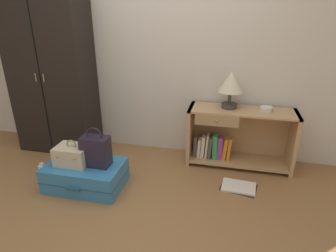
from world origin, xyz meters
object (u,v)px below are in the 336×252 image
table_lamp (231,84)px  handbag (96,151)px  wardrobe (52,73)px  bottle (43,171)px  bookshelf (235,137)px  suitcase_large (86,175)px  open_book_on_floor (239,187)px  train_case (73,155)px  bowl (266,109)px

table_lamp → handbag: bearing=-146.1°
wardrobe → bottle: wardrobe is taller
wardrobe → handbag: size_ratio=4.82×
bookshelf → suitcase_large: size_ratio=1.53×
open_book_on_floor → handbag: bearing=-167.8°
bottle → suitcase_large: bearing=-3.1°
suitcase_large → bottle: (-0.52, 0.03, -0.04)m
bookshelf → open_book_on_floor: size_ratio=2.98×
bottle → train_case: bearing=-5.4°
handbag → suitcase_large: bearing=-174.3°
train_case → handbag: bearing=5.8°
bookshelf → bowl: bearing=-1.5°
bookshelf → table_lamp: (-0.09, 0.02, 0.61)m
bowl → bottle: 2.46m
table_lamp → bottle: size_ratio=2.26×
train_case → open_book_on_floor: bearing=11.2°
train_case → wardrobe: bearing=129.3°
wardrobe → bottle: bearing=-73.2°
table_lamp → open_book_on_floor: table_lamp is taller
bowl → bottle: bowl is taller
suitcase_large → bowl: bearing=24.9°
bookshelf → bottle: bookshelf is taller
bowl → open_book_on_floor: (-0.22, -0.49, -0.68)m
bowl → open_book_on_floor: bowl is taller
handbag → bottle: bearing=178.7°
wardrobe → table_lamp: (2.09, 0.06, -0.03)m
bottle → open_book_on_floor: 2.05m
suitcase_large → open_book_on_floor: 1.55m
bowl → bottle: (-2.25, -0.78, -0.61)m
wardrobe → suitcase_large: size_ratio=2.54×
bookshelf → suitcase_large: 1.67m
train_case → open_book_on_floor: size_ratio=0.83×
table_lamp → suitcase_large: table_lamp is taller
bookshelf → handbag: size_ratio=2.90×
table_lamp → handbag: table_lamp is taller
suitcase_large → train_case: bearing=-174.2°
wardrobe → table_lamp: bearing=1.8°
bookshelf → bowl: bowl is taller
table_lamp → open_book_on_floor: 1.08m
train_case → bottle: train_case is taller
train_case → bottle: 0.49m
bottle → bowl: bearing=19.0°
bookshelf → bottle: 2.12m
bookshelf → handbag: (-1.31, -0.80, 0.08)m
suitcase_large → open_book_on_floor: (1.51, 0.31, -0.12)m
bookshelf → open_book_on_floor: 0.60m
open_book_on_floor → suitcase_large: bearing=-168.4°
wardrobe → bowl: size_ratio=14.60×
suitcase_large → bottle: bearing=176.9°
bookshelf → suitcase_large: bearing=-150.6°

